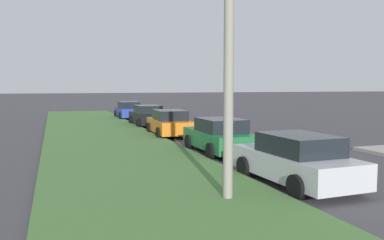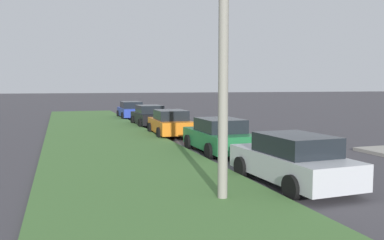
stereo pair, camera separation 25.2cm
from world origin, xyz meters
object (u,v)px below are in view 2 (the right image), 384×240
Objects in this scene: parked_car_green at (219,136)px; streetlight at (238,21)px; parked_car_silver at (292,160)px; parked_car_orange at (170,123)px; parked_car_black at (149,116)px; parked_car_blue at (131,110)px.

parked_car_green is 8.06m from streetlight.
streetlight is at bearing 161.59° from parked_car_green.
parked_car_silver is 12.04m from parked_car_orange.
parked_car_silver is 5.78m from parked_car_green.
parked_car_black is (17.84, 0.30, 0.00)m from parked_car_silver.
parked_car_blue is 0.57× the size of streetlight.
parked_car_blue is at bearing 2.64° from parked_car_orange.
parked_car_orange is (12.04, 0.34, 0.00)m from parked_car_silver.
parked_car_green is at bearing -178.88° from parked_car_black.
streetlight reaches higher than parked_car_silver.
parked_car_green is 1.00× the size of parked_car_blue.
parked_car_silver is at bearing -179.71° from parked_car_black.
parked_car_blue is 25.92m from streetlight.
parked_car_silver and parked_car_blue have the same top height.
parked_car_orange is 0.58× the size of streetlight.
parked_car_silver is 24.59m from parked_car_blue.
parked_car_blue is (18.80, 0.51, 0.00)m from parked_car_green.
parked_car_black is 1.00× the size of parked_car_blue.
parked_car_black is at bearing -178.55° from parked_car_blue.
parked_car_green is (5.78, -0.08, 0.00)m from parked_car_silver.
parked_car_green is 12.06m from parked_car_black.
parked_car_green is 1.00× the size of parked_car_black.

